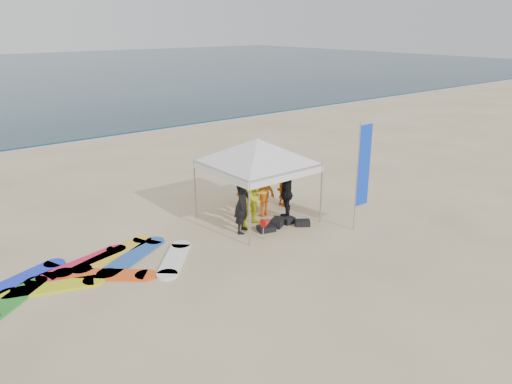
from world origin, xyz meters
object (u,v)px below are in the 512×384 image
object	(u,v)px
feather_flag	(363,167)
person_yellow	(255,198)
person_black_a	(242,203)
person_seated	(283,193)
person_orange_b	(246,183)
person_black_b	(287,193)
marker_pennant	(266,222)
person_orange_a	(263,193)
canopy_tent	(257,139)
surfboard_spread	(89,271)

from	to	relation	value
feather_flag	person_yellow	bearing A→B (deg)	136.80
person_black_a	person_seated	distance (m)	2.71
person_orange_b	feather_flag	world-z (taller)	feather_flag
person_yellow	person_black_b	bearing A→B (deg)	-16.88
person_yellow	marker_pennant	distance (m)	1.15
person_black_b	feather_flag	bearing A→B (deg)	81.67
person_black_a	person_seated	size ratio (longest dim) A/B	2.08
person_orange_a	marker_pennant	xyz separation A→B (m)	(-1.07, -1.47, -0.28)
person_orange_a	feather_flag	xyz separation A→B (m)	(1.67, -2.68, 1.20)
person_black_a	person_seated	xyz separation A→B (m)	(2.49, 0.96, -0.49)
person_black_a	person_yellow	bearing A→B (deg)	-23.19
person_orange_a	canopy_tent	bearing A→B (deg)	21.66
person_seated	feather_flag	world-z (taller)	feather_flag
feather_flag	person_black_a	bearing A→B (deg)	146.19
person_black_a	person_black_b	bearing A→B (deg)	-40.61
person_orange_a	canopy_tent	xyz separation A→B (m)	(-0.36, -0.15, 1.89)
person_black_a	surfboard_spread	size ratio (longest dim) A/B	0.34
canopy_tent	person_seated	bearing A→B (deg)	16.82
person_black_a	canopy_tent	world-z (taller)	canopy_tent
person_black_b	surfboard_spread	bearing A→B (deg)	-44.44
person_yellow	person_orange_b	xyz separation A→B (m)	(0.69, 1.36, -0.02)
person_seated	marker_pennant	size ratio (longest dim) A/B	1.43
person_yellow	canopy_tent	size ratio (longest dim) A/B	0.45
person_black_a	feather_flag	xyz separation A→B (m)	(3.02, -2.02, 1.02)
person_orange_b	feather_flag	size ratio (longest dim) A/B	0.53
person_yellow	person_seated	size ratio (longest dim) A/B	2.00
person_orange_a	surfboard_spread	size ratio (longest dim) A/B	0.27
marker_pennant	surfboard_spread	size ratio (longest dim) A/B	0.11
canopy_tent	person_orange_b	bearing A→B (deg)	71.23
person_black_b	feather_flag	xyz separation A→B (m)	(1.26, -1.99, 1.09)
person_yellow	person_seated	distance (m)	2.03
canopy_tent	marker_pennant	xyz separation A→B (m)	(-0.71, -1.32, -2.17)
person_black_a	canopy_tent	xyz separation A→B (m)	(0.99, 0.50, 1.72)
canopy_tent	person_yellow	bearing A→B (deg)	-136.80
person_black_a	person_orange_b	distance (m)	2.05
feather_flag	marker_pennant	world-z (taller)	feather_flag
person_orange_a	person_seated	bearing A→B (deg)	-166.02
person_black_b	marker_pennant	bearing A→B (deg)	-12.85
person_black_b	canopy_tent	xyz separation A→B (m)	(-0.77, 0.54, 1.79)
person_yellow	canopy_tent	bearing A→B (deg)	37.91
person_black_a	marker_pennant	xyz separation A→B (m)	(0.28, -0.81, -0.45)
person_orange_a	marker_pennant	size ratio (longest dim) A/B	2.42
person_seated	canopy_tent	xyz separation A→B (m)	(-1.50, -0.45, 2.21)
person_black_a	surfboard_spread	distance (m)	4.75
person_orange_b	person_black_b	bearing A→B (deg)	82.12
person_orange_b	marker_pennant	size ratio (longest dim) A/B	2.78
feather_flag	person_orange_b	bearing A→B (deg)	115.11
person_seated	person_black_a	bearing A→B (deg)	116.13
person_orange_a	person_orange_b	size ratio (longest dim) A/B	0.87
marker_pennant	canopy_tent	bearing A→B (deg)	61.69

